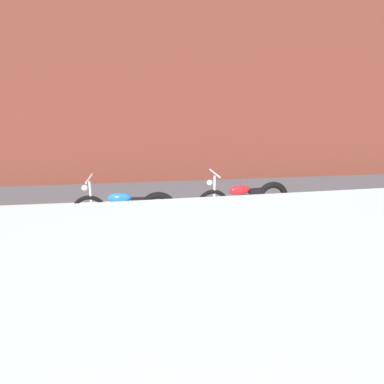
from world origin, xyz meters
name	(u,v)px	position (x,y,z in m)	size (l,w,h in m)	color
ground_plane	(229,274)	(0.00, 0.00, 0.00)	(80.00, 80.00, 0.00)	#47474C
sidewalk_slab	(211,228)	(0.00, 1.75, 0.00)	(36.00, 3.50, 0.01)	#B2ADA3
brick_building_wall	(191,86)	(0.00, 5.20, 2.45)	(36.00, 0.50, 4.90)	brown
motorcycle_blue	(133,209)	(-1.49, 1.90, 0.40)	(2.01, 0.58, 1.03)	black
motorcycle_red	(250,200)	(0.87, 2.17, 0.40)	(1.99, 0.62, 1.03)	black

